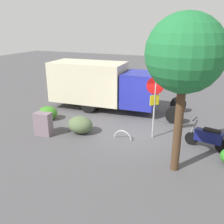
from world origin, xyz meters
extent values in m
plane|color=#4A484B|center=(0.00, 0.00, 0.00)|extent=(60.00, 60.00, 0.00)
cylinder|color=black|center=(3.45, -1.68, 0.45)|extent=(0.91, 0.30, 0.90)
cylinder|color=black|center=(3.56, -3.57, 0.45)|extent=(0.91, 0.30, 0.90)
cylinder|color=black|center=(-1.41, -1.95, 0.45)|extent=(0.91, 0.30, 0.90)
cylinder|color=black|center=(-1.30, -3.85, 0.45)|extent=(0.91, 0.30, 0.90)
cube|color=beige|center=(3.91, -2.60, 1.61)|extent=(4.49, 2.44, 2.32)
cube|color=#222999|center=(0.73, -2.78, 1.40)|extent=(1.92, 2.20, 1.90)
cube|color=black|center=(0.73, -2.78, 2.00)|extent=(1.93, 2.04, 0.60)
cylinder|color=black|center=(-2.51, 0.24, 0.28)|extent=(0.57, 0.22, 0.56)
cylinder|color=black|center=(-3.73, 0.52, 0.28)|extent=(0.57, 0.22, 0.56)
cube|color=navy|center=(-3.17, 0.39, 0.56)|extent=(1.14, 0.56, 0.48)
cube|color=black|center=(-3.27, 0.42, 0.83)|extent=(0.69, 0.42, 0.12)
cylinder|color=slate|center=(-2.56, 0.25, 0.83)|extent=(0.29, 0.13, 0.69)
cylinder|color=black|center=(-2.56, 0.25, 1.18)|extent=(0.16, 0.55, 0.04)
cylinder|color=#9E9EA3|center=(-0.82, 0.19, 1.30)|extent=(0.08, 0.08, 2.60)
cylinder|color=red|center=(-0.82, 0.21, 2.41)|extent=(0.71, 0.32, 0.76)
cube|color=yellow|center=(-0.82, 0.21, 1.77)|extent=(0.33, 0.33, 0.44)
cylinder|color=#47301E|center=(-2.20, 2.47, 1.59)|extent=(0.28, 0.28, 3.17)
sphere|color=#1E6C35|center=(-2.20, 2.47, 4.03)|extent=(2.46, 2.46, 2.46)
cube|color=slate|center=(3.90, 1.88, 0.54)|extent=(0.80, 0.52, 1.07)
torus|color=#B7B7BC|center=(0.36, 0.90, 0.00)|extent=(0.85, 0.11, 0.85)
ellipsoid|color=#387822|center=(4.96, 0.12, 0.36)|extent=(1.05, 0.86, 0.71)
ellipsoid|color=#50623F|center=(2.45, 1.03, 0.41)|extent=(1.20, 0.98, 0.82)
camera|label=1|loc=(-3.17, 10.48, 4.87)|focal=40.18mm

